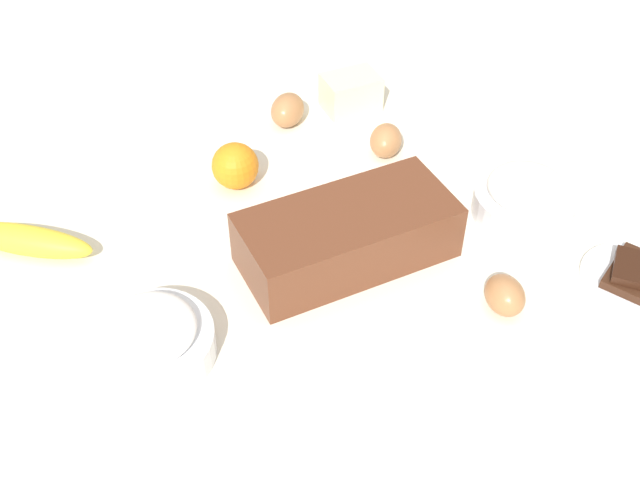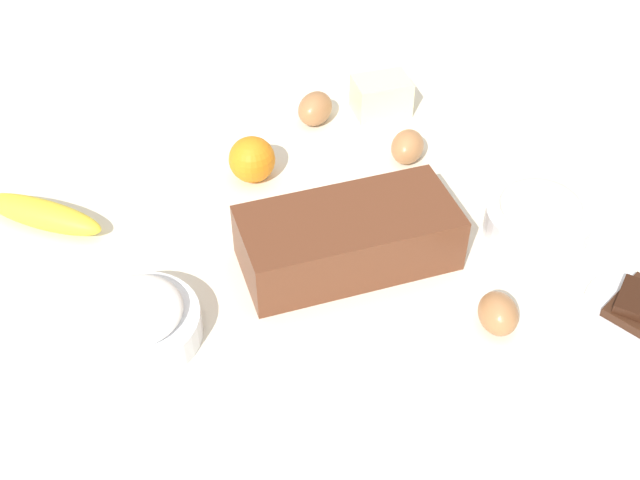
{
  "view_description": "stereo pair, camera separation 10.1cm",
  "coord_description": "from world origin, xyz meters",
  "px_view_note": "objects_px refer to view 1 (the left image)",
  "views": [
    {
      "loc": [
        0.48,
        0.57,
        0.73
      ],
      "look_at": [
        0.0,
        0.0,
        0.04
      ],
      "focal_mm": 43.85,
      "sensor_mm": 36.0,
      "label": 1
    },
    {
      "loc": [
        0.4,
        0.63,
        0.73
      ],
      "look_at": [
        0.0,
        0.0,
        0.04
      ],
      "focal_mm": 43.85,
      "sensor_mm": 36.0,
      "label": 2
    }
  ],
  "objects_px": {
    "orange_fruit": "(235,166)",
    "sugar_bowl": "(150,338)",
    "egg_near_butter": "(288,110)",
    "chocolate_plate": "(631,276)",
    "butter_block": "(351,92)",
    "egg_beside_bowl": "(505,295)",
    "flour_bowl": "(525,197)",
    "banana": "(27,240)",
    "loaf_pan": "(347,234)",
    "egg_loose": "(386,140)"
  },
  "relations": [
    {
      "from": "orange_fruit",
      "to": "sugar_bowl",
      "type": "bearing_deg",
      "value": 37.16
    },
    {
      "from": "egg_near_butter",
      "to": "chocolate_plate",
      "type": "relative_size",
      "value": 0.53
    },
    {
      "from": "butter_block",
      "to": "egg_beside_bowl",
      "type": "height_order",
      "value": "butter_block"
    },
    {
      "from": "flour_bowl",
      "to": "orange_fruit",
      "type": "xyz_separation_m",
      "value": [
        0.27,
        -0.32,
        0.0
      ]
    },
    {
      "from": "butter_block",
      "to": "flour_bowl",
      "type": "bearing_deg",
      "value": 90.95
    },
    {
      "from": "flour_bowl",
      "to": "egg_beside_bowl",
      "type": "xyz_separation_m",
      "value": [
        0.16,
        0.1,
        -0.01
      ]
    },
    {
      "from": "sugar_bowl",
      "to": "egg_near_butter",
      "type": "bearing_deg",
      "value": -146.73
    },
    {
      "from": "sugar_bowl",
      "to": "banana",
      "type": "height_order",
      "value": "sugar_bowl"
    },
    {
      "from": "butter_block",
      "to": "egg_beside_bowl",
      "type": "distance_m",
      "value": 0.49
    },
    {
      "from": "egg_near_butter",
      "to": "orange_fruit",
      "type": "bearing_deg",
      "value": 25.9
    },
    {
      "from": "loaf_pan",
      "to": "chocolate_plate",
      "type": "height_order",
      "value": "loaf_pan"
    },
    {
      "from": "sugar_bowl",
      "to": "egg_near_butter",
      "type": "distance_m",
      "value": 0.5
    },
    {
      "from": "orange_fruit",
      "to": "butter_block",
      "type": "height_order",
      "value": "orange_fruit"
    },
    {
      "from": "flour_bowl",
      "to": "egg_near_butter",
      "type": "bearing_deg",
      "value": -73.65
    },
    {
      "from": "flour_bowl",
      "to": "egg_beside_bowl",
      "type": "height_order",
      "value": "flour_bowl"
    },
    {
      "from": "flour_bowl",
      "to": "orange_fruit",
      "type": "height_order",
      "value": "same"
    },
    {
      "from": "orange_fruit",
      "to": "chocolate_plate",
      "type": "xyz_separation_m",
      "value": [
        -0.27,
        0.49,
        -0.02
      ]
    },
    {
      "from": "loaf_pan",
      "to": "butter_block",
      "type": "xyz_separation_m",
      "value": [
        -0.24,
        -0.27,
        -0.01
      ]
    },
    {
      "from": "egg_beside_bowl",
      "to": "egg_loose",
      "type": "height_order",
      "value": "egg_loose"
    },
    {
      "from": "loaf_pan",
      "to": "sugar_bowl",
      "type": "xyz_separation_m",
      "value": [
        0.29,
        -0.02,
        -0.01
      ]
    },
    {
      "from": "orange_fruit",
      "to": "chocolate_plate",
      "type": "relative_size",
      "value": 0.53
    },
    {
      "from": "sugar_bowl",
      "to": "orange_fruit",
      "type": "relative_size",
      "value": 2.17
    },
    {
      "from": "banana",
      "to": "loaf_pan",
      "type": "bearing_deg",
      "value": 138.41
    },
    {
      "from": "loaf_pan",
      "to": "egg_beside_bowl",
      "type": "height_order",
      "value": "loaf_pan"
    },
    {
      "from": "butter_block",
      "to": "egg_loose",
      "type": "xyz_separation_m",
      "value": [
        0.04,
        0.13,
        -0.01
      ]
    },
    {
      "from": "sugar_bowl",
      "to": "butter_block",
      "type": "distance_m",
      "value": 0.58
    },
    {
      "from": "orange_fruit",
      "to": "egg_loose",
      "type": "height_order",
      "value": "orange_fruit"
    },
    {
      "from": "flour_bowl",
      "to": "sugar_bowl",
      "type": "relative_size",
      "value": 0.95
    },
    {
      "from": "loaf_pan",
      "to": "banana",
      "type": "bearing_deg",
      "value": -27.69
    },
    {
      "from": "sugar_bowl",
      "to": "loaf_pan",
      "type": "bearing_deg",
      "value": 175.47
    },
    {
      "from": "sugar_bowl",
      "to": "egg_loose",
      "type": "bearing_deg",
      "value": -166.8
    },
    {
      "from": "butter_block",
      "to": "egg_near_butter",
      "type": "bearing_deg",
      "value": -16.07
    },
    {
      "from": "flour_bowl",
      "to": "banana",
      "type": "bearing_deg",
      "value": -33.53
    },
    {
      "from": "loaf_pan",
      "to": "sugar_bowl",
      "type": "distance_m",
      "value": 0.29
    },
    {
      "from": "sugar_bowl",
      "to": "egg_beside_bowl",
      "type": "distance_m",
      "value": 0.43
    },
    {
      "from": "sugar_bowl",
      "to": "egg_near_butter",
      "type": "xyz_separation_m",
      "value": [
        -0.42,
        -0.28,
        -0.0
      ]
    },
    {
      "from": "loaf_pan",
      "to": "orange_fruit",
      "type": "relative_size",
      "value": 4.38
    },
    {
      "from": "sugar_bowl",
      "to": "egg_near_butter",
      "type": "relative_size",
      "value": 2.2
    },
    {
      "from": "egg_beside_bowl",
      "to": "egg_near_butter",
      "type": "bearing_deg",
      "value": -95.3
    },
    {
      "from": "flour_bowl",
      "to": "butter_block",
      "type": "bearing_deg",
      "value": -89.05
    },
    {
      "from": "egg_loose",
      "to": "butter_block",
      "type": "bearing_deg",
      "value": -108.46
    },
    {
      "from": "chocolate_plate",
      "to": "banana",
      "type": "bearing_deg",
      "value": -44.13
    },
    {
      "from": "butter_block",
      "to": "chocolate_plate",
      "type": "bearing_deg",
      "value": 90.86
    },
    {
      "from": "loaf_pan",
      "to": "egg_near_butter",
      "type": "bearing_deg",
      "value": -100.4
    },
    {
      "from": "loaf_pan",
      "to": "sugar_bowl",
      "type": "relative_size",
      "value": 2.02
    },
    {
      "from": "chocolate_plate",
      "to": "loaf_pan",
      "type": "bearing_deg",
      "value": -47.08
    },
    {
      "from": "banana",
      "to": "butter_block",
      "type": "bearing_deg",
      "value": 178.22
    },
    {
      "from": "egg_beside_bowl",
      "to": "orange_fruit",
      "type": "bearing_deg",
      "value": -75.03
    },
    {
      "from": "egg_near_butter",
      "to": "sugar_bowl",
      "type": "bearing_deg",
      "value": 33.27
    },
    {
      "from": "orange_fruit",
      "to": "butter_block",
      "type": "bearing_deg",
      "value": -170.43
    }
  ]
}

